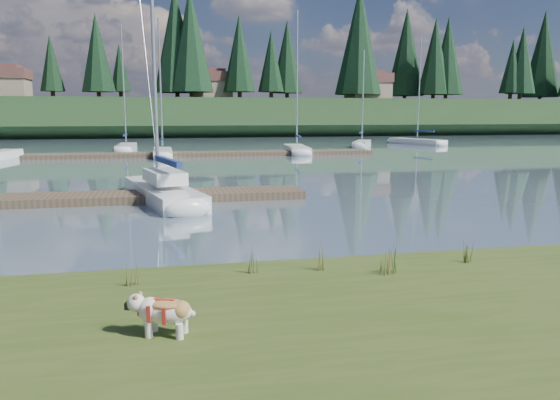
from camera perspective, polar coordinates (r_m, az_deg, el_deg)
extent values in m
plane|color=slate|center=(41.96, -10.42, 4.50)|extent=(200.00, 200.00, 0.00)
cube|color=#3B4C1C|center=(6.70, 0.08, -18.27)|extent=(60.00, 9.00, 0.35)
cube|color=#1C3419|center=(84.83, -11.42, 8.41)|extent=(200.00, 20.00, 5.00)
cylinder|color=silver|center=(7.52, -13.57, -13.04)|extent=(0.10, 0.10, 0.21)
cylinder|color=silver|center=(7.70, -13.01, -12.48)|extent=(0.10, 0.10, 0.21)
cylinder|color=silver|center=(7.39, -10.46, -13.35)|extent=(0.10, 0.10, 0.21)
cylinder|color=silver|center=(7.58, -9.97, -12.76)|extent=(0.10, 0.10, 0.21)
ellipsoid|color=silver|center=(7.46, -11.74, -11.36)|extent=(0.76, 0.55, 0.32)
ellipsoid|color=#AA783F|center=(7.43, -11.77, -10.60)|extent=(0.56, 0.46, 0.11)
ellipsoid|color=silver|center=(7.57, -14.81, -10.34)|extent=(0.31, 0.32, 0.24)
cube|color=black|center=(7.62, -15.54, -10.57)|extent=(0.11, 0.14, 0.09)
cube|color=white|center=(20.97, -12.19, 0.56)|extent=(3.13, 7.16, 0.70)
ellipsoid|color=white|center=(24.35, -14.07, 1.66)|extent=(1.91, 2.20, 0.70)
cylinder|color=silver|center=(21.55, -13.13, 16.42)|extent=(0.14, 0.14, 10.57)
cube|color=navy|center=(19.82, -11.63, 3.97)|extent=(0.91, 3.14, 0.20)
cube|color=white|center=(20.49, -12.00, 2.44)|extent=(1.66, 2.72, 0.45)
cube|color=#4C3D2C|center=(21.23, -19.42, 0.16)|extent=(16.00, 2.00, 0.30)
cube|color=#4C3D2C|center=(42.06, -7.69, 4.78)|extent=(26.00, 2.20, 0.30)
ellipsoid|color=white|center=(46.15, -26.05, 4.41)|extent=(1.63, 1.90, 0.70)
cube|color=white|center=(49.16, -15.75, 5.22)|extent=(1.51, 6.26, 0.70)
ellipsoid|color=white|center=(52.26, -15.50, 5.44)|extent=(1.39, 1.72, 0.70)
cylinder|color=silver|center=(49.12, -16.03, 11.57)|extent=(0.12, 0.12, 9.74)
cube|color=navy|center=(48.25, -15.89, 6.55)|extent=(0.24, 2.48, 0.20)
cube|color=white|center=(41.94, -12.15, 4.74)|extent=(1.35, 5.86, 0.70)
ellipsoid|color=white|center=(44.86, -12.17, 5.01)|extent=(1.28, 1.60, 0.70)
cylinder|color=silver|center=(41.89, -12.39, 11.83)|extent=(0.12, 0.12, 9.21)
cube|color=navy|center=(41.08, -12.20, 6.30)|extent=(0.21, 2.33, 0.20)
cube|color=white|center=(44.97, 1.77, 5.22)|extent=(2.37, 6.94, 0.70)
ellipsoid|color=white|center=(48.34, 1.28, 5.50)|extent=(1.70, 2.02, 0.70)
cylinder|color=silver|center=(44.95, 1.80, 12.63)|extent=(0.12, 0.12, 10.46)
cube|color=navy|center=(43.99, 1.92, 6.67)|extent=(0.53, 2.71, 0.20)
cube|color=white|center=(53.67, 8.55, 5.76)|extent=(3.55, 5.36, 0.70)
ellipsoid|color=white|center=(56.35, 8.86, 5.90)|extent=(1.72, 1.84, 0.70)
cylinder|color=silver|center=(53.61, 8.67, 10.81)|extent=(0.12, 0.12, 8.31)
cube|color=navy|center=(52.89, 8.49, 6.99)|extent=(1.15, 2.00, 0.20)
cube|color=white|center=(58.97, 14.14, 5.87)|extent=(3.64, 7.04, 0.70)
ellipsoid|color=white|center=(61.47, 11.88, 6.07)|extent=(2.02, 2.26, 0.70)
cylinder|color=silver|center=(58.95, 14.36, 11.43)|extent=(0.12, 0.12, 10.28)
cube|color=navy|center=(58.25, 14.83, 6.97)|extent=(1.05, 2.67, 0.20)
cone|color=#475B23|center=(10.09, -3.17, -6.10)|extent=(0.03, 0.03, 0.53)
cone|color=brown|center=(10.05, -2.48, -6.46)|extent=(0.03, 0.03, 0.42)
cone|color=#475B23|center=(10.12, -2.86, -5.89)|extent=(0.03, 0.03, 0.58)
cone|color=brown|center=(10.10, -2.35, -6.54)|extent=(0.03, 0.03, 0.37)
cone|color=#475B23|center=(10.02, -2.98, -6.36)|extent=(0.03, 0.03, 0.48)
cone|color=#475B23|center=(10.24, 4.19, -5.91)|extent=(0.03, 0.03, 0.52)
cone|color=brown|center=(10.22, 4.89, -6.25)|extent=(0.03, 0.03, 0.41)
cone|color=#475B23|center=(10.28, 4.47, -5.71)|extent=(0.03, 0.03, 0.57)
cone|color=brown|center=(10.28, 4.98, -6.32)|extent=(0.03, 0.03, 0.36)
cone|color=#475B23|center=(10.18, 4.42, -6.16)|extent=(0.03, 0.03, 0.46)
cone|color=#475B23|center=(10.23, 11.45, -6.02)|extent=(0.03, 0.03, 0.54)
cone|color=brown|center=(10.23, 12.17, -6.36)|extent=(0.03, 0.03, 0.43)
cone|color=#475B23|center=(10.28, 11.70, -5.80)|extent=(0.03, 0.03, 0.59)
cone|color=brown|center=(10.29, 12.22, -6.44)|extent=(0.03, 0.03, 0.38)
cone|color=#475B23|center=(10.18, 11.73, -6.27)|extent=(0.03, 0.03, 0.49)
cone|color=#475B23|center=(9.74, -15.44, -7.11)|extent=(0.03, 0.03, 0.49)
cone|color=brown|center=(9.68, -14.80, -7.48)|extent=(0.03, 0.03, 0.39)
cone|color=#475B23|center=(9.76, -15.09, -6.91)|extent=(0.03, 0.03, 0.53)
cone|color=brown|center=(9.73, -14.60, -7.55)|extent=(0.03, 0.03, 0.34)
cone|color=#475B23|center=(9.67, -15.34, -7.37)|extent=(0.03, 0.03, 0.44)
cone|color=#475B23|center=(10.16, 10.54, -6.34)|extent=(0.03, 0.03, 0.46)
cone|color=brown|center=(10.15, 11.26, -6.64)|extent=(0.03, 0.03, 0.37)
cone|color=#475B23|center=(10.20, 10.79, -6.14)|extent=(0.03, 0.03, 0.51)
cone|color=brown|center=(10.21, 11.33, -6.69)|extent=(0.03, 0.03, 0.32)
cone|color=#475B23|center=(10.10, 10.82, -6.57)|extent=(0.03, 0.03, 0.41)
cone|color=#475B23|center=(11.36, 18.59, -4.99)|extent=(0.03, 0.03, 0.47)
cone|color=brown|center=(11.37, 19.24, -5.26)|extent=(0.03, 0.03, 0.37)
cone|color=#475B23|center=(11.41, 18.78, -4.82)|extent=(0.03, 0.03, 0.52)
cone|color=brown|center=(11.42, 19.26, -5.32)|extent=(0.03, 0.03, 0.33)
cone|color=#475B23|center=(11.31, 18.88, -5.19)|extent=(0.03, 0.03, 0.42)
cube|color=#33281C|center=(10.78, -4.93, -8.14)|extent=(60.00, 0.50, 0.14)
cylinder|color=#382619|center=(84.31, -18.40, 10.44)|extent=(0.60, 0.60, 1.80)
cone|color=black|center=(84.70, -18.61, 14.39)|extent=(4.84, 4.84, 11.00)
cylinder|color=#382619|center=(77.98, -9.17, 10.93)|extent=(0.60, 0.60, 1.80)
cone|color=black|center=(78.55, -9.31, 16.18)|extent=(6.16, 6.16, 14.00)
cylinder|color=#382619|center=(83.46, -0.92, 10.91)|extent=(0.60, 0.60, 1.80)
cone|color=black|center=(83.76, -0.93, 14.30)|extent=(3.96, 3.96, 9.00)
cylinder|color=#382619|center=(85.05, 8.13, 10.79)|extent=(0.60, 0.60, 1.80)
cone|color=black|center=(85.69, 8.26, 16.21)|extent=(7.04, 7.04, 16.00)
cylinder|color=#382619|center=(93.47, 15.69, 10.39)|extent=(0.60, 0.60, 1.80)
cone|color=black|center=(93.86, 15.86, 14.23)|extent=(5.28, 5.28, 12.00)
cylinder|color=#382619|center=(96.87, 23.74, 9.91)|extent=(0.60, 0.60, 1.80)
cone|color=black|center=(97.19, 23.96, 13.22)|extent=(4.62, 4.62, 10.50)
cube|color=gray|center=(84.46, -26.81, 10.27)|extent=(6.00, 5.00, 2.80)
cube|color=brown|center=(84.57, -26.91, 11.69)|extent=(6.30, 5.30, 1.40)
cube|color=brown|center=(84.62, -26.95, 12.23)|extent=(4.20, 3.60, 0.70)
cube|color=gray|center=(83.20, -7.27, 11.19)|extent=(6.00, 5.00, 2.80)
cube|color=brown|center=(83.30, -7.30, 12.64)|extent=(6.30, 5.30, 1.40)
cube|color=brown|center=(83.36, -7.31, 13.18)|extent=(4.20, 3.60, 0.70)
cube|color=gray|center=(86.71, 9.17, 11.06)|extent=(6.00, 5.00, 2.80)
cube|color=brown|center=(86.81, 9.21, 12.45)|extent=(6.30, 5.30, 1.40)
cube|color=brown|center=(86.86, 9.22, 12.97)|extent=(4.20, 3.60, 0.70)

